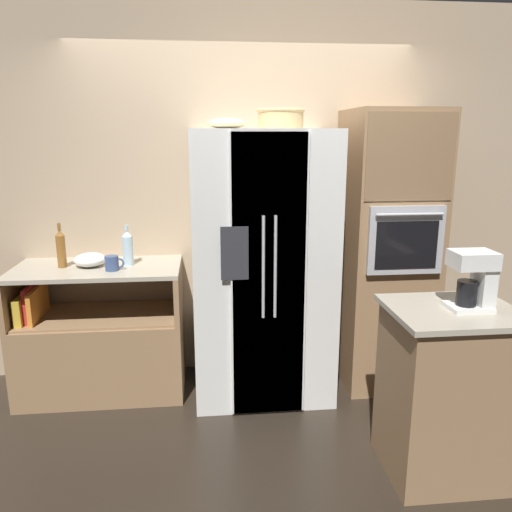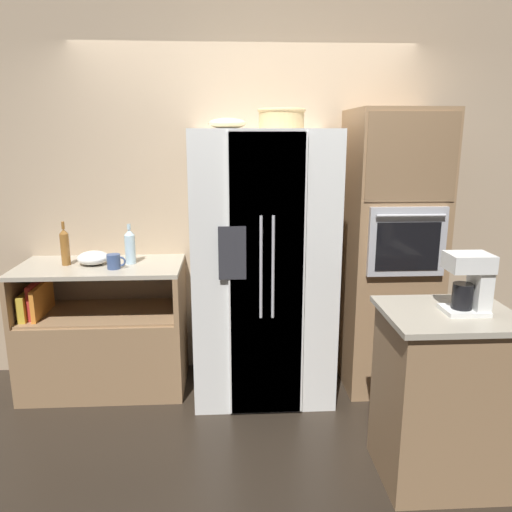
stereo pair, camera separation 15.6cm
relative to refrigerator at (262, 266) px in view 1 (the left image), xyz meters
The scene contains 13 objects.
ground_plane 0.95m from the refrigerator, 146.76° to the right, with size 20.00×20.00×0.00m, color black.
wall_back 0.63m from the refrigerator, 103.59° to the left, with size 12.00×0.06×2.80m.
counter_left 1.32m from the refrigerator, behind, with size 1.16×0.61×0.95m.
refrigerator is the anchor object (origin of this frame).
wall_oven 0.94m from the refrigerator, ahead, with size 0.63×0.71×2.03m.
island_counter 1.46m from the refrigerator, 49.89° to the right, with size 0.67×0.57×0.97m.
wicker_basket 1.02m from the refrigerator, ahead, with size 0.32×0.32×0.13m.
fruit_bowl 1.01m from the refrigerator, behind, with size 0.25×0.25×0.07m.
bottle_tall 0.96m from the refrigerator, behind, with size 0.07×0.07×0.29m.
bottle_short 1.41m from the refrigerator, behind, with size 0.06×0.06×0.31m.
mug 1.03m from the refrigerator, behind, with size 0.13×0.09×0.10m.
mixing_bowl 1.22m from the refrigerator, behind, with size 0.22×0.22×0.10m.
coffee_maker 1.47m from the refrigerator, 47.59° to the right, with size 0.21×0.17×0.31m.
Camera 1 is at (-0.29, -3.34, 1.85)m, focal length 35.00 mm.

